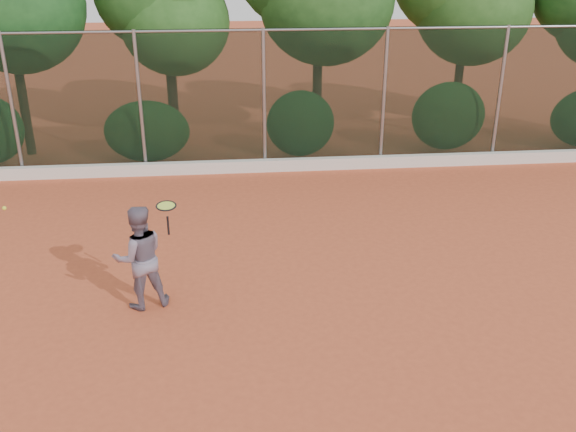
{
  "coord_description": "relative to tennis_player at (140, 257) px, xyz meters",
  "views": [
    {
      "loc": [
        -0.94,
        -8.57,
        5.39
      ],
      "look_at": [
        0.0,
        1.0,
        1.25
      ],
      "focal_mm": 40.0,
      "sensor_mm": 36.0,
      "label": 1
    }
  ],
  "objects": [
    {
      "name": "tennis_ball_in_flight",
      "position": [
        -2.03,
        0.4,
        0.75
      ],
      "size": [
        0.07,
        0.07,
        0.07
      ],
      "color": "#ECF437",
      "rests_on": "ground"
    },
    {
      "name": "tennis_racket",
      "position": [
        0.49,
        -0.12,
        0.86
      ],
      "size": [
        0.34,
        0.34,
        0.54
      ],
      "color": "black",
      "rests_on": "ground"
    },
    {
      "name": "concrete_curb",
      "position": [
        2.37,
        6.3,
        -0.7
      ],
      "size": [
        24.0,
        0.2,
        0.3
      ],
      "primitive_type": "cube",
      "color": "silver",
      "rests_on": "ground"
    },
    {
      "name": "chainlink_fence",
      "position": [
        2.37,
        6.48,
        1.0
      ],
      "size": [
        24.09,
        0.09,
        3.5
      ],
      "color": "black",
      "rests_on": "ground"
    },
    {
      "name": "ground",
      "position": [
        2.37,
        -0.52,
        -0.85
      ],
      "size": [
        80.0,
        80.0,
        0.0
      ],
      "primitive_type": "plane",
      "color": "#CB5530",
      "rests_on": "ground"
    },
    {
      "name": "tennis_player",
      "position": [
        0.0,
        0.0,
        0.0
      ],
      "size": [
        0.99,
        0.87,
        1.71
      ],
      "primitive_type": "imported",
      "rotation": [
        0.0,
        0.0,
        3.44
      ],
      "color": "slate",
      "rests_on": "ground"
    }
  ]
}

